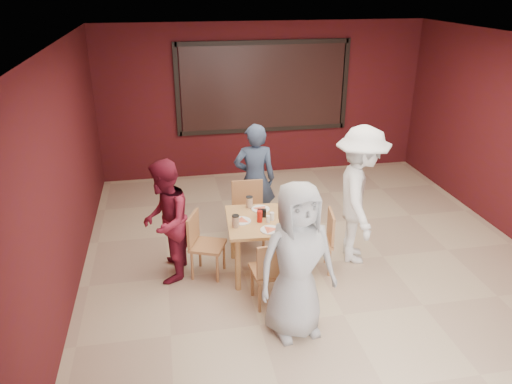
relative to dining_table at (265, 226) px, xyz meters
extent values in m
plane|color=tan|center=(0.69, 0.05, -0.65)|extent=(7.00, 7.00, 0.00)
cube|color=black|center=(0.69, 3.50, 1.00)|extent=(3.00, 0.02, 1.50)
cube|color=tan|center=(0.00, 0.00, 0.07)|extent=(1.00, 1.00, 0.04)
cylinder|color=tan|center=(-0.35, 0.40, -0.30)|extent=(0.07, 0.07, 0.70)
cylinder|color=tan|center=(0.40, 0.35, -0.30)|extent=(0.07, 0.07, 0.70)
cylinder|color=tan|center=(-0.40, -0.35, -0.30)|extent=(0.07, 0.07, 0.70)
cylinder|color=tan|center=(0.35, -0.40, -0.30)|extent=(0.07, 0.07, 0.70)
cylinder|color=silver|center=(0.00, -0.30, 0.09)|extent=(0.24, 0.24, 0.01)
cone|color=#DB8C4D|center=(0.00, -0.30, 0.11)|extent=(0.22, 0.22, 0.02)
cylinder|color=beige|center=(0.13, -0.39, 0.16)|extent=(0.09, 0.09, 0.14)
cylinder|color=black|center=(0.13, -0.39, 0.23)|extent=(0.09, 0.09, 0.01)
cylinder|color=silver|center=(0.00, 0.30, 0.09)|extent=(0.24, 0.24, 0.01)
cone|color=#DB8C4D|center=(0.00, 0.30, 0.11)|extent=(0.22, 0.22, 0.02)
cylinder|color=beige|center=(-0.13, 0.39, 0.16)|extent=(0.09, 0.09, 0.14)
cylinder|color=black|center=(-0.13, 0.39, 0.23)|extent=(0.09, 0.09, 0.01)
cylinder|color=silver|center=(-0.29, 0.00, 0.09)|extent=(0.24, 0.24, 0.01)
cone|color=#DB8C4D|center=(-0.29, 0.00, 0.11)|extent=(0.22, 0.22, 0.02)
cylinder|color=beige|center=(-0.39, -0.13, 0.16)|extent=(0.09, 0.09, 0.14)
cylinder|color=black|center=(-0.39, -0.13, 0.23)|extent=(0.09, 0.09, 0.01)
cylinder|color=silver|center=(0.30, 0.00, 0.09)|extent=(0.24, 0.24, 0.01)
cone|color=#DB8C4D|center=(0.30, 0.00, 0.11)|extent=(0.22, 0.22, 0.02)
cylinder|color=beige|center=(0.39, 0.13, 0.16)|extent=(0.09, 0.09, 0.14)
cylinder|color=black|center=(0.39, 0.13, 0.23)|extent=(0.09, 0.09, 0.01)
cylinder|color=silver|center=(0.08, -0.03, 0.14)|extent=(0.06, 0.06, 0.10)
cylinder|color=silver|center=(0.02, -0.08, 0.13)|extent=(0.05, 0.05, 0.08)
cylinder|color=#A5110B|center=(-0.08, -0.05, 0.16)|extent=(0.07, 0.07, 0.15)
cube|color=black|center=(-0.02, 0.08, 0.14)|extent=(0.12, 0.08, 0.10)
cube|color=#AC6C43|center=(-0.08, -0.66, -0.23)|extent=(0.44, 0.44, 0.04)
cylinder|color=#AC6C43|center=(0.07, -0.48, -0.45)|extent=(0.03, 0.03, 0.40)
cylinder|color=#AC6C43|center=(-0.25, -0.51, -0.45)|extent=(0.03, 0.03, 0.40)
cylinder|color=#AC6C43|center=(0.10, -0.81, -0.45)|extent=(0.03, 0.03, 0.40)
cylinder|color=#AC6C43|center=(-0.23, -0.83, -0.45)|extent=(0.03, 0.03, 0.40)
cube|color=#AC6C43|center=(-0.06, -0.84, 0.00)|extent=(0.41, 0.07, 0.39)
cube|color=#AC6C43|center=(-0.08, 0.72, -0.20)|extent=(0.45, 0.45, 0.04)
cylinder|color=#AC6C43|center=(-0.26, 0.55, -0.44)|extent=(0.04, 0.04, 0.43)
cylinder|color=#AC6C43|center=(0.09, 0.53, -0.44)|extent=(0.04, 0.04, 0.43)
cylinder|color=#AC6C43|center=(-0.24, 0.90, -0.44)|extent=(0.04, 0.04, 0.43)
cylinder|color=#AC6C43|center=(0.11, 0.89, -0.44)|extent=(0.04, 0.04, 0.43)
cube|color=#AC6C43|center=(-0.07, 0.91, 0.05)|extent=(0.44, 0.06, 0.42)
cube|color=#AC6C43|center=(-0.71, 0.06, -0.24)|extent=(0.52, 0.52, 0.04)
cylinder|color=#AC6C43|center=(-0.63, -0.15, -0.46)|extent=(0.03, 0.03, 0.39)
cylinder|color=#AC6C43|center=(-0.50, 0.15, -0.46)|extent=(0.03, 0.03, 0.39)
cylinder|color=#AC6C43|center=(-0.92, -0.03, -0.46)|extent=(0.03, 0.03, 0.39)
cylinder|color=#AC6C43|center=(-0.80, 0.27, -0.46)|extent=(0.03, 0.03, 0.39)
cube|color=#AC6C43|center=(-0.88, 0.13, -0.01)|extent=(0.18, 0.38, 0.38)
cube|color=#AC6C43|center=(0.65, -0.08, -0.25)|extent=(0.45, 0.45, 0.04)
cylinder|color=#AC6C43|center=(0.52, 0.10, -0.46)|extent=(0.03, 0.03, 0.38)
cylinder|color=#AC6C43|center=(0.46, -0.21, -0.46)|extent=(0.03, 0.03, 0.38)
cylinder|color=#AC6C43|center=(0.83, 0.05, -0.46)|extent=(0.03, 0.03, 0.38)
cylinder|color=#AC6C43|center=(0.78, -0.26, -0.46)|extent=(0.03, 0.03, 0.38)
cube|color=#AC6C43|center=(0.82, -0.11, -0.03)|extent=(0.10, 0.39, 0.37)
imported|color=#9D9D9D|center=(0.08, -1.21, 0.20)|extent=(0.91, 0.67, 1.71)
imported|color=#303D55|center=(0.08, 1.13, 0.17)|extent=(0.63, 0.45, 1.64)
imported|color=maroon|center=(-1.21, 0.10, 0.12)|extent=(0.70, 0.83, 1.54)
imported|color=white|center=(1.26, 0.11, 0.26)|extent=(0.95, 1.31, 1.82)
camera|label=1|loc=(-1.13, -5.40, 2.82)|focal=35.00mm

